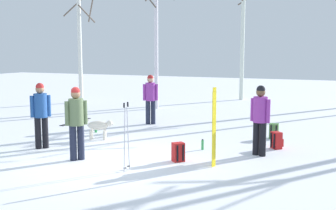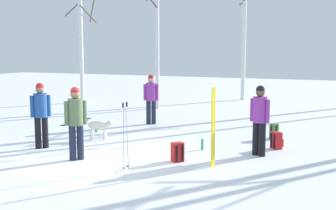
# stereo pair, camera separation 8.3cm
# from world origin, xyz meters

# --- Properties ---
(ground_plane) EXTENTS (60.00, 60.00, 0.00)m
(ground_plane) POSITION_xyz_m (0.00, 0.00, 0.00)
(ground_plane) COLOR white
(person_0) EXTENTS (0.50, 0.34, 1.72)m
(person_0) POSITION_xyz_m (3.26, 1.95, 0.98)
(person_0) COLOR black
(person_0) RESTS_ON ground_plane
(person_1) EXTENTS (0.38, 0.41, 1.72)m
(person_1) POSITION_xyz_m (-0.56, -0.16, 0.98)
(person_1) COLOR #1E2338
(person_1) RESTS_ON ground_plane
(person_2) EXTENTS (0.39, 0.40, 1.72)m
(person_2) POSITION_xyz_m (-2.11, 0.45, 0.98)
(person_2) COLOR black
(person_2) RESTS_ON ground_plane
(person_3) EXTENTS (0.48, 0.34, 1.72)m
(person_3) POSITION_xyz_m (-1.07, 4.84, 0.98)
(person_3) COLOR #1E2338
(person_3) RESTS_ON ground_plane
(dog) EXTENTS (0.86, 0.41, 0.57)m
(dog) POSITION_xyz_m (-1.31, 1.96, 0.39)
(dog) COLOR beige
(dog) RESTS_ON ground_plane
(ski_pair_planted_1) EXTENTS (0.06, 0.14, 1.76)m
(ski_pair_planted_1) POSITION_xyz_m (2.54, 0.55, 0.87)
(ski_pair_planted_1) COLOR yellow
(ski_pair_planted_1) RESTS_ON ground_plane
(ski_pair_lying_0) EXTENTS (0.23, 1.74, 0.05)m
(ski_pair_lying_0) POSITION_xyz_m (-3.71, 4.14, 0.01)
(ski_pair_lying_0) COLOR black
(ski_pair_lying_0) RESTS_ON ground_plane
(ski_poles_0) EXTENTS (0.07, 0.26, 1.46)m
(ski_poles_0) POSITION_xyz_m (0.92, -0.46, 0.78)
(ski_poles_0) COLOR #B2B2BC
(ski_poles_0) RESTS_ON ground_plane
(backpack_0) EXTENTS (0.27, 0.30, 0.44)m
(backpack_0) POSITION_xyz_m (3.26, 4.11, 0.21)
(backpack_0) COLOR #4C7F3F
(backpack_0) RESTS_ON ground_plane
(backpack_1) EXTENTS (0.35, 0.34, 0.44)m
(backpack_1) POSITION_xyz_m (3.54, 2.85, 0.21)
(backpack_1) COLOR red
(backpack_1) RESTS_ON ground_plane
(backpack_2) EXTENTS (0.35, 0.34, 0.44)m
(backpack_2) POSITION_xyz_m (1.65, 0.65, 0.21)
(backpack_2) COLOR red
(backpack_2) RESTS_ON ground_plane
(water_bottle_0) EXTENTS (0.08, 0.08, 0.21)m
(water_bottle_0) POSITION_xyz_m (-2.00, 2.82, 0.10)
(water_bottle_0) COLOR green
(water_bottle_0) RESTS_ON ground_plane
(water_bottle_1) EXTENTS (0.07, 0.07, 0.27)m
(water_bottle_1) POSITION_xyz_m (1.81, 1.95, 0.13)
(water_bottle_1) COLOR green
(water_bottle_1) RESTS_ON ground_plane
(birch_tree_0) EXTENTS (1.66, 1.48, 5.74)m
(birch_tree_0) POSITION_xyz_m (-6.87, 9.00, 3.00)
(birch_tree_0) COLOR silver
(birch_tree_0) RESTS_ON ground_plane
(birch_tree_1) EXTENTS (1.53, 1.52, 6.81)m
(birch_tree_1) POSITION_xyz_m (-2.54, 8.45, 3.54)
(birch_tree_1) COLOR silver
(birch_tree_1) RESTS_ON ground_plane
(birch_tree_2) EXTENTS (1.56, 1.58, 7.49)m
(birch_tree_2) POSITION_xyz_m (0.08, 13.28, 3.91)
(birch_tree_2) COLOR silver
(birch_tree_2) RESTS_ON ground_plane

